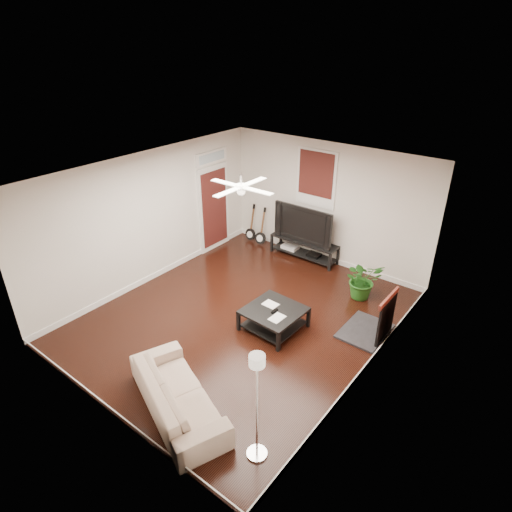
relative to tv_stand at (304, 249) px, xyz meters
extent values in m
cube|color=black|center=(0.39, -2.78, -0.24)|extent=(5.00, 6.00, 0.01)
cube|color=white|center=(0.39, -2.78, 2.56)|extent=(5.00, 6.00, 0.01)
cube|color=silver|center=(0.39, 0.22, 1.16)|extent=(5.00, 0.01, 2.80)
cube|color=silver|center=(0.39, -5.78, 1.16)|extent=(5.00, 0.01, 2.80)
cube|color=silver|center=(-2.11, -2.78, 1.16)|extent=(0.01, 6.00, 2.80)
cube|color=silver|center=(2.89, -2.78, 1.16)|extent=(0.01, 6.00, 2.80)
cube|color=#A64735|center=(2.88, -1.78, 1.16)|extent=(0.02, 2.20, 2.80)
cube|color=black|center=(2.59, -1.78, 0.22)|extent=(0.80, 1.10, 0.92)
cube|color=#401611|center=(0.09, 0.19, 1.71)|extent=(1.00, 0.06, 1.30)
cube|color=white|center=(-2.07, -0.88, 1.01)|extent=(0.08, 1.00, 2.50)
cube|color=black|center=(0.00, 0.00, 0.00)|extent=(1.68, 0.45, 0.47)
imported|color=black|center=(0.00, 0.02, 0.67)|extent=(1.50, 0.20, 0.87)
cube|color=black|center=(1.06, -2.71, -0.03)|extent=(1.01, 1.01, 0.41)
imported|color=tan|center=(1.11, -5.12, 0.06)|extent=(2.17, 1.49, 0.59)
imported|color=#215F1B|center=(1.86, -0.75, 0.18)|extent=(0.97, 0.98, 0.82)
camera|label=1|loc=(4.76, -7.98, 4.63)|focal=30.23mm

